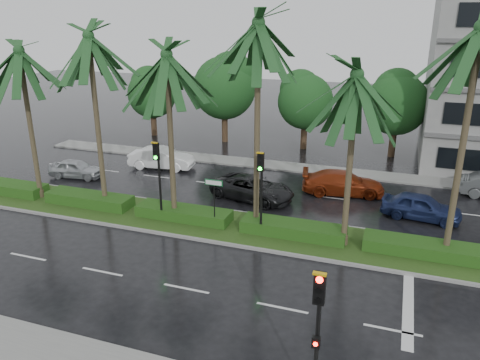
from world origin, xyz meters
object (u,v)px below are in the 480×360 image
(signal_median_left, at_px, (158,170))
(car_red, at_px, (343,183))
(car_white, at_px, (162,158))
(signal_near, at_px, (317,335))
(car_blue, at_px, (421,207))
(car_darkgrey, at_px, (252,188))
(street_sign, at_px, (214,191))
(car_silver, at_px, (76,169))

(signal_median_left, xyz_separation_m, car_red, (8.50, 7.63, -2.28))
(signal_median_left, bearing_deg, car_white, 118.05)
(signal_near, height_order, car_white, signal_near)
(car_red, bearing_deg, signal_median_left, 121.56)
(car_blue, bearing_deg, car_red, 69.22)
(car_red, xyz_separation_m, car_blue, (4.50, -2.41, -0.02))
(car_darkgrey, height_order, car_blue, car_darkgrey)
(car_blue, bearing_deg, street_sign, 124.12)
(signal_near, bearing_deg, car_white, 128.61)
(car_red, relative_size, car_blue, 1.20)
(car_darkgrey, bearing_deg, car_white, 78.54)
(signal_near, relative_size, car_blue, 1.05)
(car_darkgrey, relative_size, car_blue, 1.23)
(signal_near, distance_m, street_sign, 12.11)
(car_darkgrey, distance_m, car_blue, 9.50)
(signal_near, relative_size, street_sign, 1.68)
(car_silver, distance_m, car_white, 5.87)
(car_darkgrey, xyz_separation_m, car_blue, (9.50, 0.28, -0.00))
(signal_near, distance_m, car_silver, 23.98)
(signal_median_left, distance_m, street_sign, 3.13)
(signal_near, bearing_deg, signal_median_left, 135.91)
(car_white, xyz_separation_m, car_darkgrey, (8.04, -3.59, -0.06))
(signal_near, xyz_separation_m, signal_median_left, (-10.00, 9.69, 0.49))
(signal_near, xyz_separation_m, car_white, (-14.54, 18.21, -1.74))
(signal_near, height_order, street_sign, signal_near)
(car_white, bearing_deg, signal_near, -148.92)
(car_white, bearing_deg, car_blue, -108.20)
(car_silver, xyz_separation_m, car_darkgrey, (12.54, 0.18, 0.08))
(signal_near, distance_m, car_blue, 15.31)
(signal_median_left, bearing_deg, car_silver, 152.23)
(car_silver, relative_size, car_red, 0.74)
(street_sign, xyz_separation_m, car_darkgrey, (0.50, 4.75, -1.42))
(car_silver, bearing_deg, signal_median_left, -125.03)
(street_sign, height_order, car_white, street_sign)
(signal_near, distance_m, car_darkgrey, 16.10)
(car_white, xyz_separation_m, car_blue, (17.54, -3.31, -0.06))
(signal_median_left, relative_size, car_darkgrey, 0.86)
(street_sign, bearing_deg, signal_median_left, -176.53)
(signal_near, height_order, car_blue, signal_near)
(signal_median_left, height_order, car_blue, signal_median_left)
(car_darkgrey, relative_size, car_red, 1.02)
(street_sign, height_order, car_silver, street_sign)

